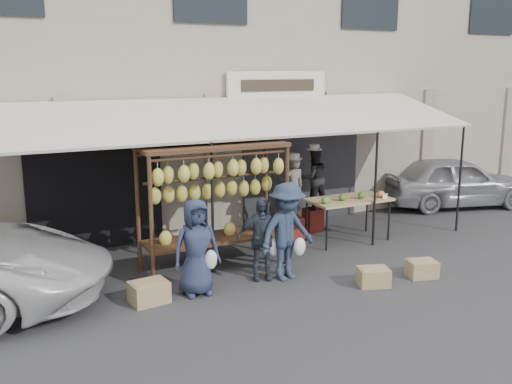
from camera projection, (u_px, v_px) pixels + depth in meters
ground_plane at (296, 284)px, 9.47m from camera, size 90.00×90.00×0.00m
shophouse at (166, 63)px, 14.36m from camera, size 24.00×6.15×7.30m
awning at (237, 118)px, 10.91m from camera, size 10.00×2.35×2.92m
banana_rack at (215, 182)px, 9.87m from camera, size 2.60×0.90×2.24m
produce_table at (349, 200)px, 11.67m from camera, size 1.70×0.90×1.04m
vendor_left at (294, 187)px, 11.68m from camera, size 0.47×0.31×1.26m
vendor_right at (314, 179)px, 12.35m from camera, size 0.69×0.56×1.34m
customer_left at (196, 247)px, 8.90m from camera, size 0.76×0.50×1.54m
customer_mid at (261, 239)px, 9.56m from camera, size 0.90×0.59×1.42m
customer_right at (287, 231)px, 9.54m from camera, size 1.17×0.81×1.67m
stool_left at (293, 228)px, 11.87m from camera, size 0.42×0.42×0.49m
stool_right at (313, 220)px, 12.54m from camera, size 0.45×0.45×0.50m
crate_near_a at (373, 277)px, 9.38m from camera, size 0.59×0.52×0.30m
crate_near_b at (422, 269)px, 9.77m from camera, size 0.56×0.48×0.29m
crate_far at (149, 292)px, 8.69m from camera, size 0.60×0.48×0.33m
sedan at (455, 181)px, 14.70m from camera, size 4.13×2.53×1.31m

